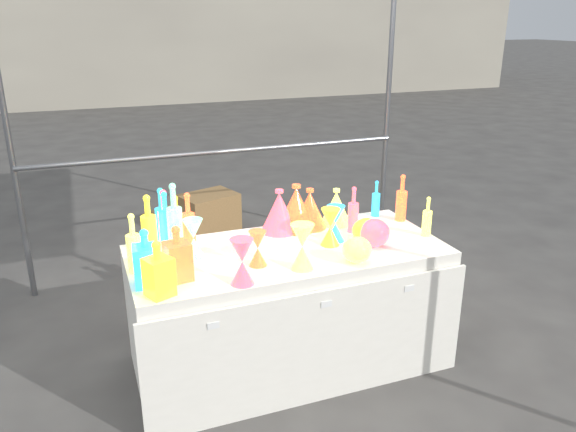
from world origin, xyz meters
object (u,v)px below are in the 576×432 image
object	(u,v)px
display_table	(289,308)
decanter_0	(158,268)
bottle_0	(149,223)
hourglass_0	(258,248)
cardboard_box_closed	(209,213)
lampshade_0	(296,207)
globe_0	(367,233)

from	to	relation	value
display_table	decanter_0	world-z (taller)	decanter_0
display_table	decanter_0	bearing A→B (deg)	-158.64
display_table	bottle_0	size ratio (longest dim) A/B	5.51
decanter_0	hourglass_0	bearing A→B (deg)	-7.12
cardboard_box_closed	hourglass_0	world-z (taller)	hourglass_0
lampshade_0	hourglass_0	bearing A→B (deg)	-143.69
bottle_0	lampshade_0	bearing A→B (deg)	1.88
bottle_0	cardboard_box_closed	bearing A→B (deg)	69.02
hourglass_0	lampshade_0	xyz separation A→B (m)	(0.39, 0.43, 0.05)
bottle_0	hourglass_0	world-z (taller)	bottle_0
display_table	decanter_0	size ratio (longest dim) A/B	6.56
bottle_0	decanter_0	size ratio (longest dim) A/B	1.19
cardboard_box_closed	globe_0	bearing A→B (deg)	-99.37
globe_0	display_table	bearing A→B (deg)	170.00
display_table	cardboard_box_closed	world-z (taller)	display_table
decanter_0	globe_0	xyz separation A→B (m)	(1.23, 0.22, -0.07)
hourglass_0	globe_0	distance (m)	0.69
bottle_0	hourglass_0	distance (m)	0.65
cardboard_box_closed	globe_0	world-z (taller)	globe_0
display_table	lampshade_0	bearing A→B (deg)	60.78
display_table	lampshade_0	world-z (taller)	lampshade_0
bottle_0	globe_0	bearing A→B (deg)	-15.87
bottle_0	decanter_0	distance (m)	0.56
bottle_0	display_table	bearing A→B (deg)	-19.35
bottle_0	hourglass_0	xyz separation A→B (m)	(0.51, -0.40, -0.07)
decanter_0	lampshade_0	bearing A→B (deg)	8.83
display_table	hourglass_0	world-z (taller)	hourglass_0
cardboard_box_closed	decanter_0	size ratio (longest dim) A/B	1.85
display_table	decanter_0	distance (m)	0.98
bottle_0	lampshade_0	world-z (taller)	bottle_0
hourglass_0	lampshade_0	bearing A→B (deg)	47.79
cardboard_box_closed	lampshade_0	world-z (taller)	lampshade_0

